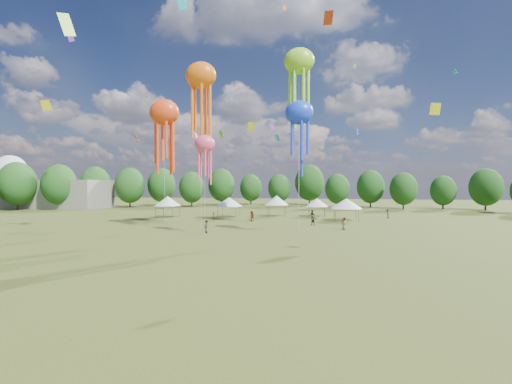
# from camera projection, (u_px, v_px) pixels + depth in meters

# --- Properties ---
(ground) EXTENTS (300.00, 300.00, 0.00)m
(ground) POSITION_uv_depth(u_px,v_px,m) (141.00, 360.00, 12.32)
(ground) COLOR #384416
(ground) RESTS_ON ground
(spectator_near) EXTENTS (1.09, 1.06, 1.77)m
(spectator_near) POSITION_uv_depth(u_px,v_px,m) (206.00, 227.00, 45.10)
(spectator_near) COLOR gray
(spectator_near) RESTS_ON ground
(spectators_far) EXTENTS (33.09, 19.65, 1.87)m
(spectators_far) POSITION_uv_depth(u_px,v_px,m) (310.00, 217.00, 58.24)
(spectators_far) COLOR gray
(spectators_far) RESTS_ON ground
(festival_tents) EXTENTS (40.58, 12.76, 4.38)m
(festival_tents) POSITION_uv_depth(u_px,v_px,m) (265.00, 202.00, 66.32)
(festival_tents) COLOR #47474C
(festival_tents) RESTS_ON ground
(show_kites) EXTENTS (24.44, 12.49, 27.53)m
(show_kites) POSITION_uv_depth(u_px,v_px,m) (231.00, 104.00, 48.31)
(show_kites) COLOR #F54315
(show_kites) RESTS_ON ground
(small_kites) EXTENTS (73.25, 55.98, 45.39)m
(small_kites) POSITION_uv_depth(u_px,v_px,m) (252.00, 49.00, 53.00)
(small_kites) COLOR #F54315
(small_kites) RESTS_ON ground
(treeline) EXTENTS (201.57, 95.24, 13.43)m
(treeline) POSITION_uv_depth(u_px,v_px,m) (268.00, 185.00, 74.41)
(treeline) COLOR #38281C
(treeline) RESTS_ON ground
(hangar) EXTENTS (40.00, 12.00, 8.00)m
(hangar) POSITION_uv_depth(u_px,v_px,m) (40.00, 194.00, 95.57)
(hangar) COLOR gray
(hangar) RESTS_ON ground
(radome) EXTENTS (9.00, 9.00, 16.00)m
(radome) POSITION_uv_depth(u_px,v_px,m) (11.00, 174.00, 104.12)
(radome) COLOR white
(radome) RESTS_ON ground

